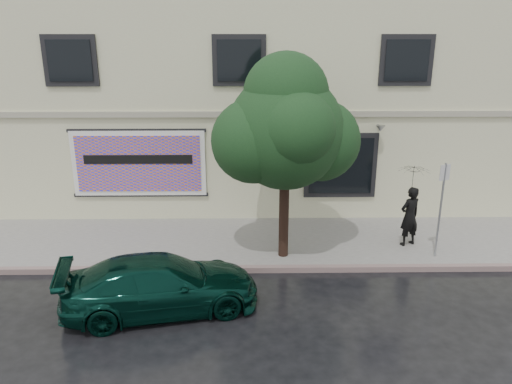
{
  "coord_description": "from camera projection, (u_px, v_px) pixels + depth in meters",
  "views": [
    {
      "loc": [
        0.28,
        -10.33,
        6.14
      ],
      "look_at": [
        0.46,
        2.2,
        1.99
      ],
      "focal_mm": 35.0,
      "sensor_mm": 36.0,
      "label": 1
    }
  ],
  "objects": [
    {
      "name": "building",
      "position": [
        241.0,
        99.0,
        19.17
      ],
      "size": [
        20.0,
        8.12,
        7.0
      ],
      "color": "beige",
      "rests_on": "ground"
    },
    {
      "name": "billboard",
      "position": [
        139.0,
        163.0,
        15.71
      ],
      "size": [
        4.3,
        0.16,
        2.2
      ],
      "color": "white",
      "rests_on": "ground"
    },
    {
      "name": "pedestrian",
      "position": [
        410.0,
        216.0,
        14.19
      ],
      "size": [
        0.75,
        0.64,
        1.75
      ],
      "primitive_type": "imported",
      "rotation": [
        0.0,
        0.0,
        3.57
      ],
      "color": "black",
      "rests_on": "sidewalk"
    },
    {
      "name": "umbrella",
      "position": [
        414.0,
        175.0,
        13.8
      ],
      "size": [
        1.21,
        1.21,
        0.69
      ],
      "primitive_type": "imported",
      "rotation": [
        0.0,
        0.0,
        0.37
      ],
      "color": "black",
      "rests_on": "pedestrian"
    },
    {
      "name": "ground",
      "position": [
        238.0,
        301.0,
        11.74
      ],
      "size": [
        90.0,
        90.0,
        0.0
      ],
      "primitive_type": "plane",
      "color": "black",
      "rests_on": "ground"
    },
    {
      "name": "sidewalk",
      "position": [
        240.0,
        242.0,
        14.8
      ],
      "size": [
        20.0,
        3.5,
        0.15
      ],
      "primitive_type": "cube",
      "color": "gray",
      "rests_on": "ground"
    },
    {
      "name": "curb",
      "position": [
        239.0,
        269.0,
        13.14
      ],
      "size": [
        20.0,
        0.18,
        0.16
      ],
      "primitive_type": "cube",
      "color": "slate",
      "rests_on": "ground"
    },
    {
      "name": "street_tree",
      "position": [
        285.0,
        132.0,
        12.71
      ],
      "size": [
        3.0,
        3.0,
        4.96
      ],
      "color": "black",
      "rests_on": "sidewalk"
    },
    {
      "name": "car",
      "position": [
        161.0,
        284.0,
        11.22
      ],
      "size": [
        4.67,
        2.8,
        1.27
      ],
      "primitive_type": "imported",
      "rotation": [
        0.0,
        0.0,
        1.78
      ],
      "color": "black",
      "rests_on": "ground"
    },
    {
      "name": "sign_pole",
      "position": [
        441.0,
        202.0,
        13.23
      ],
      "size": [
        0.31,
        0.14,
        2.65
      ],
      "rotation": [
        0.0,
        0.0,
        0.39
      ],
      "color": "#9EA2A7",
      "rests_on": "sidewalk"
    }
  ]
}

